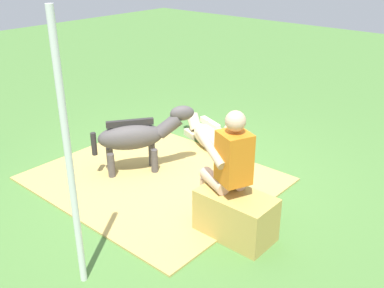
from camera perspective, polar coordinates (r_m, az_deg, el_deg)
name	(u,v)px	position (r m, az deg, el deg)	size (l,w,h in m)	color
ground_plane	(180,176)	(5.82, -1.50, -4.17)	(24.00, 24.00, 0.00)	#4C7A38
hay_patch	(154,179)	(5.75, -4.85, -4.46)	(2.85, 2.43, 0.02)	tan
hay_bale	(235,215)	(4.61, 5.61, -9.10)	(0.79, 0.44, 0.48)	tan
person_seated	(228,164)	(4.46, 4.59, -2.64)	(0.72, 0.57, 1.36)	#D8AD8C
pony_standing	(138,136)	(5.76, -6.98, 1.06)	(0.92, 1.17, 0.87)	#4C4747
pony_lying	(209,135)	(6.59, 2.22, 1.21)	(1.35, 0.72, 0.42)	beige
tent_pole_left	(69,161)	(3.66, -15.52, -2.07)	(0.06, 0.06, 2.40)	silver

